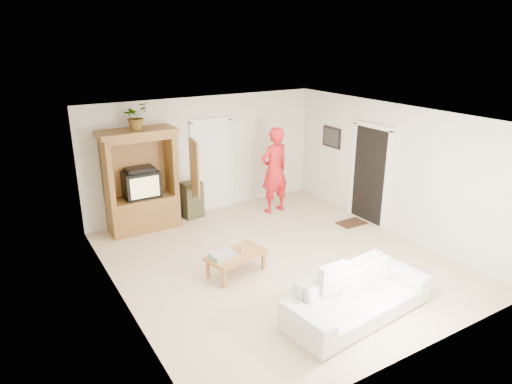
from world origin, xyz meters
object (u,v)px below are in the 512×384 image
Objects in this scene: armoire at (142,187)px; sofa at (358,296)px; man at (274,170)px; coffee_table at (236,256)px.

armoire is 4.96m from sofa.
armoire reaches higher than sofa.
man is (2.85, -0.58, 0.07)m from armoire.
coffee_table is (-0.90, 1.98, -0.00)m from sofa.
sofa reaches higher than coffee_table.
coffee_table is at bearing 108.42° from sofa.
coffee_table is at bearing 38.98° from man.
sofa is (1.60, -4.66, -0.58)m from armoire.
coffee_table is (-2.14, -2.10, -0.65)m from man.
armoire is at bearing -16.97° from man.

